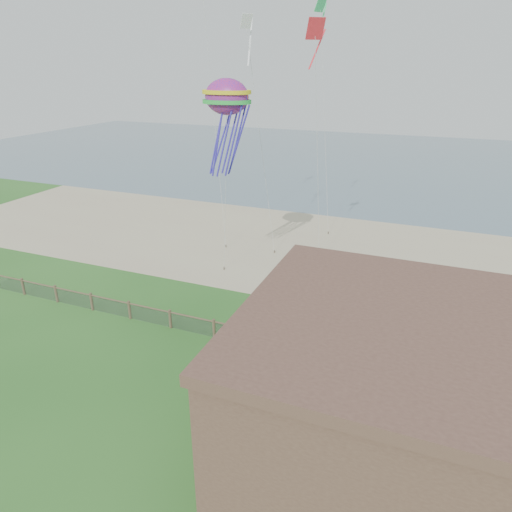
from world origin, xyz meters
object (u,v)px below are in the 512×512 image
(picnic_table, at_px, (291,390))
(octopus_kite, at_px, (227,125))
(chainlink_fence, at_px, (214,330))
(motel, at_px, (463,434))

(picnic_table, height_order, octopus_kite, octopus_kite)
(picnic_table, relative_size, octopus_kite, 0.29)
(chainlink_fence, relative_size, motel, 2.41)
(motel, xyz_separation_m, octopus_kite, (-14.71, 13.10, 8.04))
(chainlink_fence, relative_size, picnic_table, 19.14)
(chainlink_fence, height_order, picnic_table, chainlink_fence)
(chainlink_fence, xyz_separation_m, octopus_kite, (-1.71, 6.10, 10.99))
(motel, bearing_deg, picnic_table, 152.98)
(picnic_table, bearing_deg, motel, -9.66)
(motel, bearing_deg, octopus_kite, 138.32)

